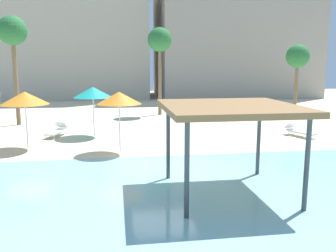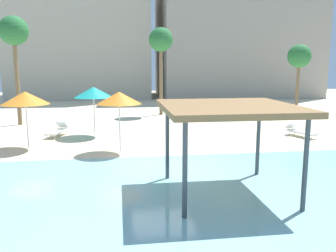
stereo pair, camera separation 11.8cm
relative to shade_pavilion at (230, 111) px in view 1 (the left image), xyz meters
name	(u,v)px [view 1 (the left image)]	position (x,y,z in m)	size (l,w,h in m)	color
ground_plane	(163,167)	(-1.66, 3.27, -2.67)	(80.00, 80.00, 0.00)	beige
lagoon_water	(190,223)	(-1.66, -1.98, -2.65)	(44.00, 13.50, 0.04)	#8CC6CC
shade_pavilion	(230,111)	(0.00, 0.00, 0.00)	(4.06, 4.06, 2.85)	#42474C
beach_umbrella_orange_0	(25,98)	(-7.78, 7.26, -0.19)	(2.25, 2.25, 2.79)	silver
beach_umbrella_teal_1	(93,92)	(-4.76, 9.97, -0.16)	(2.18, 2.18, 2.81)	silver
beach_umbrella_orange_3	(119,98)	(-3.33, 5.94, -0.12)	(2.05, 2.05, 2.83)	silver
lounge_chair_1	(57,130)	(-6.83, 10.20, -2.34)	(1.15, 1.99, 0.74)	white
lounge_chair_2	(299,130)	(6.82, 8.18, -2.34)	(1.20, 1.99, 0.74)	white
palm_tree_0	(298,58)	(11.41, 17.40, 1.91)	(1.90, 1.90, 5.65)	brown
palm_tree_1	(12,34)	(-10.03, 14.49, 3.33)	(1.90, 1.90, 7.16)	brown
palm_tree_2	(160,42)	(0.04, 17.96, 3.09)	(1.90, 1.90, 6.90)	brown
hotel_block_0	(79,20)	(-7.70, 35.28, 6.64)	(16.15, 10.90, 18.63)	#B2A893
hotel_block_1	(233,32)	(11.33, 34.11, 5.39)	(18.90, 11.94, 16.12)	#9E9384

